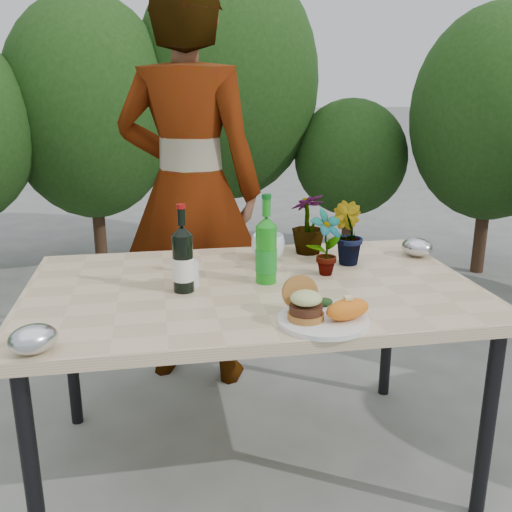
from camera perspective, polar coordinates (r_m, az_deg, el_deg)
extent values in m
plane|color=slate|center=(2.41, -0.35, -19.92)|extent=(80.00, 80.00, 0.00)
cube|color=beige|center=(2.06, -0.39, -3.38)|extent=(1.60, 1.00, 0.04)
cylinder|color=black|center=(1.88, -21.52, -19.69)|extent=(0.05, 0.05, 0.71)
cylinder|color=black|center=(2.11, 22.14, -15.44)|extent=(0.05, 0.05, 0.71)
cylinder|color=black|center=(2.60, -18.06, -8.83)|extent=(0.05, 0.05, 0.71)
cylinder|color=black|center=(2.77, 13.06, -6.79)|extent=(0.05, 0.05, 0.71)
cylinder|color=#382316|center=(4.89, -15.28, 1.46)|extent=(0.10, 0.10, 0.42)
ellipsoid|color=#224617|center=(4.74, -16.28, 14.01)|extent=(1.32, 1.32, 1.71)
cylinder|color=#382316|center=(5.09, -2.71, 3.08)|extent=(0.10, 0.10, 0.50)
ellipsoid|color=#224617|center=(4.95, -2.91, 17.09)|extent=(1.51, 1.51, 1.96)
cylinder|color=#382316|center=(5.04, 9.09, 2.06)|extent=(0.10, 0.10, 0.38)
ellipsoid|color=#224617|center=(4.92, 9.45, 9.70)|extent=(0.94, 0.94, 0.97)
cylinder|color=#382316|center=(4.89, 21.43, 1.02)|extent=(0.10, 0.10, 0.44)
ellipsoid|color=#224617|center=(4.74, 22.74, 12.93)|extent=(1.25, 1.25, 1.59)
cylinder|color=white|center=(1.74, 6.74, -6.39)|extent=(0.28, 0.28, 0.01)
cylinder|color=#B7722D|center=(1.72, 5.00, -6.00)|extent=(0.11, 0.11, 0.02)
cylinder|color=#472314|center=(1.71, 5.02, -5.30)|extent=(0.10, 0.10, 0.02)
ellipsoid|color=beige|center=(1.70, 5.04, -4.22)|extent=(0.10, 0.10, 0.04)
cylinder|color=#B7722D|center=(1.77, 4.41, -3.70)|extent=(0.11, 0.06, 0.11)
ellipsoid|color=orange|center=(1.73, 9.15, -5.28)|extent=(0.17, 0.12, 0.06)
ellipsoid|color=olive|center=(1.81, 5.95, -4.74)|extent=(0.04, 0.04, 0.02)
ellipsoid|color=#193814|center=(1.83, 6.82, -4.58)|extent=(0.06, 0.04, 0.03)
cylinder|color=black|center=(1.97, -7.30, -0.73)|extent=(0.07, 0.07, 0.20)
cylinder|color=white|center=(1.98, -7.28, -1.29)|extent=(0.07, 0.07, 0.08)
cone|color=black|center=(1.94, -7.43, 2.59)|extent=(0.07, 0.07, 0.03)
cylinder|color=black|center=(1.93, -7.48, 3.90)|extent=(0.03, 0.03, 0.06)
cylinder|color=maroon|center=(1.92, -7.52, 4.95)|extent=(0.03, 0.03, 0.01)
cylinder|color=#198D19|center=(2.05, 1.03, 0.15)|extent=(0.08, 0.08, 0.21)
cylinder|color=#198C26|center=(2.05, 1.02, -0.41)|extent=(0.08, 0.08, 0.08)
cone|color=#198D19|center=(2.02, 1.05, 3.49)|extent=(0.08, 0.08, 0.04)
cylinder|color=#198D19|center=(2.01, 1.05, 4.87)|extent=(0.03, 0.03, 0.06)
cylinder|color=#0C5919|center=(2.00, 1.06, 5.97)|extent=(0.03, 0.03, 0.02)
cylinder|color=silver|center=(2.04, -6.75, -1.71)|extent=(0.07, 0.07, 0.09)
imported|color=#2D6021|center=(2.14, 7.02, 1.32)|extent=(0.15, 0.13, 0.25)
imported|color=#2A5D20|center=(2.29, 9.08, 2.23)|extent=(0.16, 0.17, 0.25)
imported|color=#245D1F|center=(2.42, 5.26, 3.24)|extent=(0.19, 0.19, 0.26)
imported|color=white|center=(2.33, 1.20, 0.88)|extent=(0.17, 0.17, 0.11)
ellipsoid|color=silver|center=(1.64, -21.40, -7.74)|extent=(0.17, 0.16, 0.08)
ellipsoid|color=silver|center=(2.48, 15.81, 0.85)|extent=(0.17, 0.17, 0.08)
imported|color=#8C5946|center=(2.75, -6.65, 6.52)|extent=(0.81, 0.67, 1.92)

